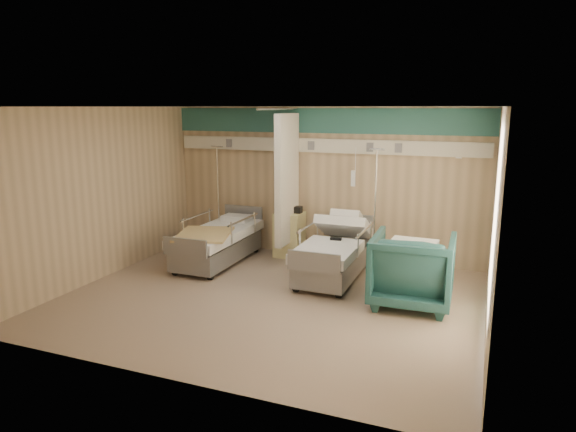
{
  "coord_description": "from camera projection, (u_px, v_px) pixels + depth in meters",
  "views": [
    {
      "loc": [
        2.88,
        -6.61,
        2.8
      ],
      "look_at": [
        0.05,
        0.6,
        1.15
      ],
      "focal_mm": 32.0,
      "sensor_mm": 36.0,
      "label": 1
    }
  ],
  "objects": [
    {
      "name": "ground",
      "position": [
        270.0,
        299.0,
        7.63
      ],
      "size": [
        6.0,
        5.0,
        0.0
      ],
      "primitive_type": "cube",
      "color": "gray",
      "rests_on": "ground"
    },
    {
      "name": "room_walls",
      "position": [
        274.0,
        172.0,
        7.48
      ],
      "size": [
        6.04,
        5.04,
        2.82
      ],
      "color": "tan",
      "rests_on": "ground"
    },
    {
      "name": "bed_right",
      "position": [
        334.0,
        259.0,
        8.53
      ],
      "size": [
        1.0,
        2.16,
        0.63
      ],
      "primitive_type": null,
      "color": "white",
      "rests_on": "ground"
    },
    {
      "name": "bed_left",
      "position": [
        218.0,
        246.0,
        9.32
      ],
      "size": [
        1.0,
        2.16,
        0.63
      ],
      "primitive_type": null,
      "color": "white",
      "rests_on": "ground"
    },
    {
      "name": "bedside_cabinet",
      "position": [
        289.0,
        234.0,
        9.74
      ],
      "size": [
        0.5,
        0.48,
        0.85
      ],
      "primitive_type": "cube",
      "color": "#D7CD86",
      "rests_on": "ground"
    },
    {
      "name": "visitor_armchair",
      "position": [
        412.0,
        270.0,
        7.31
      ],
      "size": [
        1.15,
        1.18,
        1.05
      ],
      "primitive_type": "imported",
      "rotation": [
        0.0,
        0.0,
        3.17
      ],
      "color": "#204F50",
      "rests_on": "ground"
    },
    {
      "name": "waffle_blanket",
      "position": [
        414.0,
        232.0,
        7.18
      ],
      "size": [
        0.67,
        0.6,
        0.07
      ],
      "primitive_type": "cube",
      "rotation": [
        0.0,
        0.0,
        3.1
      ],
      "color": "white",
      "rests_on": "visitor_armchair"
    },
    {
      "name": "iv_stand_right",
      "position": [
        374.0,
        244.0,
        9.0
      ],
      "size": [
        0.38,
        0.38,
        2.11
      ],
      "rotation": [
        0.0,
        0.0,
        -0.21
      ],
      "color": "silver",
      "rests_on": "ground"
    },
    {
      "name": "iv_stand_left",
      "position": [
        219.0,
        228.0,
        10.31
      ],
      "size": [
        0.37,
        0.37,
        2.05
      ],
      "rotation": [
        0.0,
        0.0,
        0.31
      ],
      "color": "silver",
      "rests_on": "ground"
    },
    {
      "name": "call_remote",
      "position": [
        336.0,
        239.0,
        8.51
      ],
      "size": [
        0.19,
        0.1,
        0.04
      ],
      "primitive_type": "cube",
      "rotation": [
        0.0,
        0.0,
        0.09
      ],
      "color": "black",
      "rests_on": "bed_right"
    },
    {
      "name": "tan_blanket",
      "position": [
        204.0,
        234.0,
        8.83
      ],
      "size": [
        1.15,
        1.3,
        0.04
      ],
      "primitive_type": "cube",
      "rotation": [
        0.0,
        0.0,
        0.3
      ],
      "color": "#DABA6F",
      "rests_on": "bed_left"
    },
    {
      "name": "toiletry_bag",
      "position": [
        296.0,
        210.0,
        9.61
      ],
      "size": [
        0.23,
        0.15,
        0.13
      ],
      "primitive_type": "cube",
      "rotation": [
        0.0,
        0.0,
        0.0
      ],
      "color": "black",
      "rests_on": "bedside_cabinet"
    },
    {
      "name": "white_cup",
      "position": [
        284.0,
        207.0,
        9.83
      ],
      "size": [
        0.1,
        0.1,
        0.12
      ],
      "primitive_type": "cylinder",
      "rotation": [
        0.0,
        0.0,
        -0.26
      ],
      "color": "white",
      "rests_on": "bedside_cabinet"
    }
  ]
}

